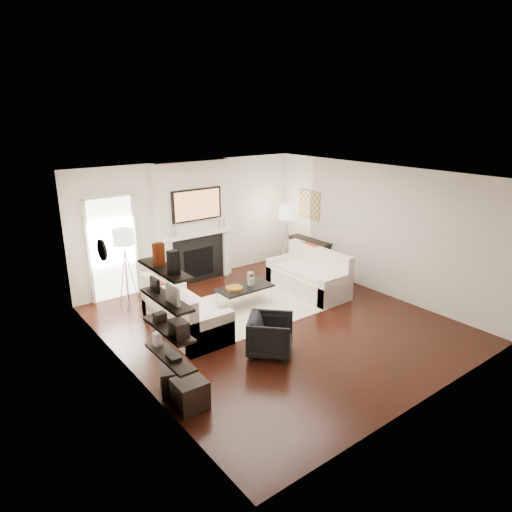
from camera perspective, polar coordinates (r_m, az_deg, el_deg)
room_envelope at (r=7.96m, az=2.62°, el=0.32°), size 6.00×6.00×6.00m
chimney_breast at (r=10.25m, az=-7.76°, el=4.16°), size 1.80×0.25×2.70m
fireplace_surround at (r=10.36m, az=-7.20°, el=-0.44°), size 1.30×0.02×1.04m
firebox at (r=10.38m, az=-7.17°, el=-0.81°), size 0.75×0.02×0.65m
mantel_pilaster_l at (r=10.01m, az=-10.67°, el=-1.10°), size 0.12×0.08×1.10m
mantel_pilaster_r at (r=10.69m, az=-3.80°, el=0.40°), size 0.12×0.08×1.10m
mantel_shelf at (r=10.15m, az=-7.18°, el=2.71°), size 1.70×0.18×0.07m
tv_body at (r=10.02m, az=-7.40°, el=6.38°), size 1.20×0.06×0.70m
tv_screen at (r=10.00m, az=-7.31°, el=6.35°), size 1.10×0.00×0.62m
candlestick_l_tall at (r=9.86m, az=-10.01°, el=3.23°), size 0.04×0.04×0.30m
candlestick_l_short at (r=9.81m, az=-10.67°, el=2.94°), size 0.04×0.04×0.24m
candlestick_r_tall at (r=10.39m, az=-4.63°, el=4.19°), size 0.04×0.04×0.30m
candlestick_r_short at (r=10.47m, az=-4.03°, el=4.14°), size 0.04×0.04×0.24m
hallway_panel at (r=9.68m, az=-17.52°, el=0.83°), size 0.90×0.02×2.10m
door_trim_l at (r=9.52m, az=-20.17°, el=0.28°), size 0.06×0.06×2.16m
door_trim_r at (r=9.83m, az=-14.87°, el=1.31°), size 0.06×0.06×2.16m
door_trim_top at (r=9.42m, az=-18.09°, el=7.09°), size 1.02×0.06×0.06m
rug at (r=9.03m, az=-1.36°, el=-6.62°), size 2.60×2.00×0.01m
loveseat_left_base at (r=8.19m, az=-8.71°, el=-7.95°), size 0.85×1.80×0.42m
loveseat_left_back at (r=7.92m, az=-10.95°, el=-6.48°), size 0.18×1.80×0.80m
loveseat_left_arm_n at (r=7.52m, az=-5.70°, el=-9.53°), size 0.85×0.18×0.60m
loveseat_left_arm_s at (r=8.81m, az=-11.31°, el=-5.54°), size 0.85×0.18×0.60m
loveseat_left_cushion at (r=8.10m, az=-8.49°, el=-6.21°), size 0.63×1.44×0.10m
pillow_left_orange at (r=8.09m, az=-12.00°, el=-4.45°), size 0.10×0.42×0.42m
pillow_left_charcoal at (r=7.59m, az=-10.01°, el=-5.91°), size 0.10×0.40×0.40m
loveseat_right_base at (r=9.84m, az=6.46°, el=-3.32°), size 0.85×1.80×0.42m
loveseat_right_back at (r=9.96m, az=7.92°, el=-1.20°), size 0.18×1.80×0.80m
loveseat_right_arm_n at (r=9.29m, az=9.93°, el=-4.21°), size 0.85×0.18×0.60m
loveseat_right_arm_s at (r=10.37m, az=3.40°, el=-1.59°), size 0.85×0.18×0.60m
loveseat_right_cushion at (r=9.72m, az=6.30°, el=-1.96°), size 0.63×1.44×0.10m
pillow_right_orange at (r=10.10m, az=6.77°, el=0.34°), size 0.10×0.42×0.42m
pillow_right_charcoal at (r=9.70m, az=9.22°, el=-0.57°), size 0.10×0.40×0.40m
coffee_table at (r=9.00m, az=-1.44°, el=-3.98°), size 1.10×0.55×0.04m
coffee_leg_nw at (r=8.65m, az=-3.26°, el=-6.44°), size 0.02×0.02×0.38m
coffee_leg_ne at (r=9.20m, az=1.91°, el=-4.89°), size 0.02×0.02×0.38m
coffee_leg_sw at (r=8.99m, az=-4.85°, el=-5.51°), size 0.02×0.02×0.38m
coffee_leg_se at (r=9.52m, az=0.23°, el=-4.08°), size 0.02×0.02×0.38m
hurricane_glass at (r=9.03m, az=-0.67°, el=-2.82°), size 0.14×0.14×0.25m
hurricane_candle at (r=9.05m, az=-0.67°, el=-3.21°), size 0.10×0.10×0.15m
copper_bowl at (r=8.85m, az=-2.75°, el=-4.07°), size 0.34×0.34×0.06m
armchair at (r=7.36m, az=1.82°, el=-9.63°), size 0.93×0.93×0.70m
lamp_left_post at (r=9.23m, az=-15.82°, el=-2.79°), size 0.02×0.02×1.20m
lamp_left_shade at (r=8.97m, az=-16.27°, el=2.30°), size 0.40×0.40×0.30m
lamp_left_leg_a at (r=9.26m, az=-15.19°, el=-2.66°), size 0.25×0.02×1.23m
lamp_left_leg_b at (r=9.29m, az=-16.35°, el=-2.69°), size 0.14×0.22×1.23m
lamp_left_leg_c at (r=9.13m, az=-15.91°, el=-3.03°), size 0.14×0.22×1.23m
lamp_right_post at (r=10.97m, az=3.82°, el=1.13°), size 0.02×0.02×1.20m
lamp_right_shade at (r=10.76m, az=3.91°, el=5.47°), size 0.40×0.40×0.30m
lamp_right_leg_a at (r=11.04m, az=4.25°, el=1.23°), size 0.25×0.02×1.23m
lamp_right_leg_b at (r=11.00m, az=3.27°, el=1.20°), size 0.14×0.22×1.23m
lamp_right_leg_c at (r=10.87m, az=3.93°, el=0.97°), size 0.14×0.22×1.23m
console_top at (r=11.10m, az=6.69°, el=1.95°), size 0.35×1.20×0.04m
console_leg_n at (r=10.84m, az=8.63°, el=-0.60°), size 0.30×0.04×0.71m
console_leg_s at (r=11.59m, az=4.75°, el=0.76°), size 0.30×0.04×0.71m
wall_art at (r=11.17m, az=6.68°, el=6.37°), size 0.03×0.70×0.70m
shelf_bottom at (r=6.13m, az=-10.70°, el=-12.28°), size 0.25×1.00×0.03m
shelf_lower at (r=5.94m, az=-10.92°, el=-8.94°), size 0.25×1.00×0.04m
shelf_upper at (r=5.77m, az=-11.16°, el=-5.38°), size 0.25×1.00×0.04m
shelf_top at (r=5.63m, az=-11.40°, el=-1.64°), size 0.25×1.00×0.04m
decor_magfile_a at (r=5.36m, az=-10.30°, el=-0.77°), size 0.12×0.10×0.28m
decor_magfile_b at (r=5.69m, az=-12.07°, el=0.20°), size 0.12×0.10×0.28m
decor_frame_a at (r=5.57m, az=-10.38°, el=-4.79°), size 0.04×0.30×0.22m
decor_frame_b at (r=5.99m, az=-12.53°, el=-3.49°), size 0.04×0.22×0.18m
decor_wine_rack at (r=5.66m, az=-9.68°, el=-8.94°), size 0.18×0.25×0.20m
decor_box_small at (r=6.09m, az=-11.93°, el=-7.50°), size 0.15×0.12×0.12m
decor_books at (r=6.02m, az=-10.25°, el=-12.36°), size 0.14×0.20×0.05m
decor_box_tall at (r=6.36m, az=-12.25°, el=-10.09°), size 0.10×0.10×0.18m
clock_rim at (r=7.34m, az=-18.69°, el=0.70°), size 0.04×0.34×0.34m
clock_face at (r=7.35m, az=-18.51°, el=0.74°), size 0.01×0.29×0.29m
ottoman_near at (r=6.60m, az=-10.08°, el=-14.95°), size 0.52×0.52×0.40m
ottoman_far at (r=6.29m, az=-8.23°, el=-16.68°), size 0.41×0.41×0.40m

